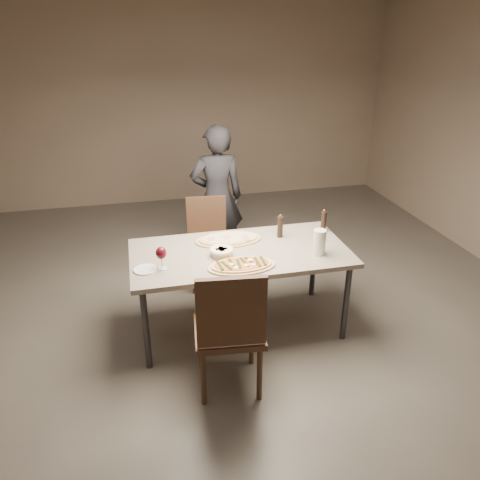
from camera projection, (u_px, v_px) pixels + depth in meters
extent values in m
plane|color=#5A544D|center=(240.00, 326.00, 4.19)|extent=(7.00, 7.00, 0.00)
plane|color=gray|center=(184.00, 106.00, 6.70)|extent=(6.00, 0.00, 6.00)
cube|color=gray|center=(240.00, 253.00, 3.89)|extent=(1.80, 0.90, 0.04)
cylinder|color=#333335|center=(146.00, 329.00, 3.55)|extent=(0.05, 0.05, 0.71)
cylinder|color=#333335|center=(346.00, 303.00, 3.89)|extent=(0.05, 0.05, 0.71)
cylinder|color=#333335|center=(142.00, 282.00, 4.20)|extent=(0.05, 0.05, 0.71)
cylinder|color=#333335|center=(313.00, 263.00, 4.54)|extent=(0.05, 0.05, 0.71)
ellipsoid|color=white|center=(231.00, 264.00, 3.58)|extent=(0.05, 0.05, 0.01)
ellipsoid|color=white|center=(250.00, 260.00, 3.65)|extent=(0.05, 0.05, 0.01)
ellipsoid|color=white|center=(236.00, 267.00, 3.54)|extent=(0.05, 0.05, 0.01)
ellipsoid|color=white|center=(253.00, 264.00, 3.58)|extent=(0.05, 0.05, 0.01)
ellipsoid|color=white|center=(247.00, 265.00, 3.57)|extent=(0.05, 0.05, 0.01)
cube|color=#1D3014|center=(220.00, 265.00, 3.57)|extent=(0.03, 0.15, 0.01)
cube|color=#1D3014|center=(227.00, 265.00, 3.57)|extent=(0.07, 0.15, 0.01)
cube|color=#1D3014|center=(232.00, 263.00, 3.60)|extent=(0.04, 0.15, 0.01)
cube|color=#1D3014|center=(239.00, 264.00, 3.59)|extent=(0.03, 0.15, 0.01)
cube|color=#1D3014|center=(245.00, 262.00, 3.62)|extent=(0.05, 0.15, 0.01)
cube|color=#1D3014|center=(250.00, 261.00, 3.63)|extent=(0.07, 0.15, 0.01)
cube|color=#1D3014|center=(257.00, 262.00, 3.62)|extent=(0.02, 0.15, 0.01)
cube|color=#1D3014|center=(263.00, 260.00, 3.64)|extent=(0.02, 0.15, 0.01)
cylinder|color=tan|center=(247.00, 239.00, 4.00)|extent=(0.07, 0.07, 0.00)
cylinder|color=tan|center=(227.00, 237.00, 4.04)|extent=(0.07, 0.07, 0.00)
cylinder|color=tan|center=(245.00, 236.00, 4.06)|extent=(0.07, 0.07, 0.00)
cylinder|color=tan|center=(211.00, 239.00, 4.01)|extent=(0.07, 0.07, 0.00)
cylinder|color=beige|center=(222.00, 252.00, 3.78)|extent=(0.16, 0.16, 0.06)
torus|color=beige|center=(222.00, 250.00, 3.77)|extent=(0.19, 0.19, 0.03)
cube|color=olive|center=(224.00, 250.00, 3.78)|extent=(0.05, 0.04, 0.04)
cube|color=olive|center=(221.00, 250.00, 3.80)|extent=(0.04, 0.05, 0.04)
cube|color=olive|center=(219.00, 251.00, 3.77)|extent=(0.05, 0.04, 0.04)
cube|color=olive|center=(222.00, 252.00, 3.76)|extent=(0.04, 0.05, 0.04)
cylinder|color=white|center=(231.00, 244.00, 3.98)|extent=(0.12, 0.12, 0.01)
cylinder|color=#AEAE40|center=(231.00, 244.00, 3.98)|extent=(0.08, 0.08, 0.00)
cylinder|color=black|center=(280.00, 228.00, 4.10)|extent=(0.05, 0.05, 0.17)
cylinder|color=black|center=(280.00, 217.00, 4.06)|extent=(0.06, 0.06, 0.02)
sphere|color=gold|center=(281.00, 215.00, 4.05)|extent=(0.02, 0.02, 0.02)
cylinder|color=black|center=(324.00, 222.00, 4.22)|extent=(0.05, 0.05, 0.17)
cylinder|color=black|center=(324.00, 212.00, 4.18)|extent=(0.05, 0.05, 0.02)
sphere|color=gold|center=(325.00, 210.00, 4.17)|extent=(0.02, 0.02, 0.02)
cylinder|color=silver|center=(319.00, 242.00, 3.78)|extent=(0.10, 0.10, 0.21)
cylinder|color=silver|center=(162.00, 268.00, 3.59)|extent=(0.07, 0.07, 0.01)
cylinder|color=silver|center=(162.00, 263.00, 3.57)|extent=(0.01, 0.01, 0.09)
ellipsoid|color=#470A12|center=(161.00, 253.00, 3.54)|extent=(0.08, 0.08, 0.10)
cylinder|color=white|center=(145.00, 270.00, 3.57)|extent=(0.18, 0.18, 0.01)
cube|color=#412A1B|center=(229.00, 330.00, 3.34)|extent=(0.53, 0.53, 0.04)
cylinder|color=#412A1B|center=(203.00, 378.00, 3.24)|extent=(0.04, 0.04, 0.45)
cylinder|color=#412A1B|center=(260.00, 374.00, 3.29)|extent=(0.04, 0.04, 0.45)
cylinder|color=#412A1B|center=(201.00, 343.00, 3.60)|extent=(0.04, 0.04, 0.45)
cylinder|color=#412A1B|center=(252.00, 339.00, 3.64)|extent=(0.04, 0.04, 0.45)
cube|color=#412A1B|center=(231.00, 312.00, 3.02)|extent=(0.46, 0.09, 0.51)
cube|color=#412A1B|center=(209.00, 248.00, 4.71)|extent=(0.45, 0.45, 0.04)
cylinder|color=#412A1B|center=(224.00, 258.00, 4.98)|extent=(0.03, 0.03, 0.39)
cylinder|color=#412A1B|center=(191.00, 260.00, 4.93)|extent=(0.03, 0.03, 0.39)
cylinder|color=#412A1B|center=(228.00, 273.00, 4.67)|extent=(0.03, 0.03, 0.39)
cylinder|color=#412A1B|center=(194.00, 276.00, 4.62)|extent=(0.03, 0.03, 0.39)
cube|color=#412A1B|center=(206.00, 217.00, 4.78)|extent=(0.40, 0.06, 0.44)
imported|color=black|center=(217.00, 197.00, 5.00)|extent=(0.57, 0.38, 1.55)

